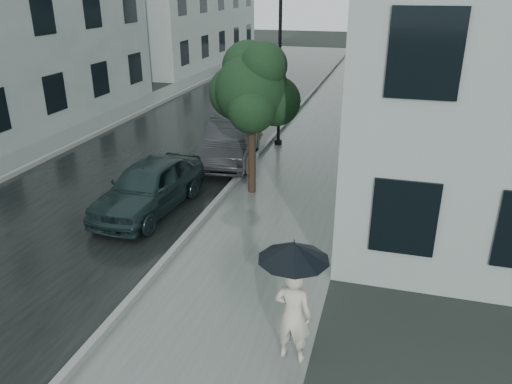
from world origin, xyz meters
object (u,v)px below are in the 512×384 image
(pedestrian, at_px, (293,315))
(car_far, at_px, (231,140))
(car_near, at_px, (149,186))
(street_tree, at_px, (252,89))
(lamp_post, at_px, (276,58))

(pedestrian, relative_size, car_far, 0.38)
(pedestrian, xyz_separation_m, car_near, (-4.86, 4.64, -0.14))
(car_near, xyz_separation_m, car_far, (0.82, 4.48, 0.03))
(street_tree, height_order, car_near, street_tree)
(car_near, height_order, car_far, car_far)
(lamp_post, bearing_deg, car_near, -104.82)
(pedestrian, distance_m, street_tree, 7.49)
(pedestrian, height_order, car_near, pedestrian)
(lamp_post, height_order, car_near, lamp_post)
(pedestrian, xyz_separation_m, street_tree, (-2.58, 6.68, 2.18))
(car_far, bearing_deg, pedestrian, -73.62)
(pedestrian, relative_size, lamp_post, 0.29)
(car_near, bearing_deg, car_far, 83.91)
(pedestrian, distance_m, car_near, 6.72)
(street_tree, distance_m, car_near, 3.85)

